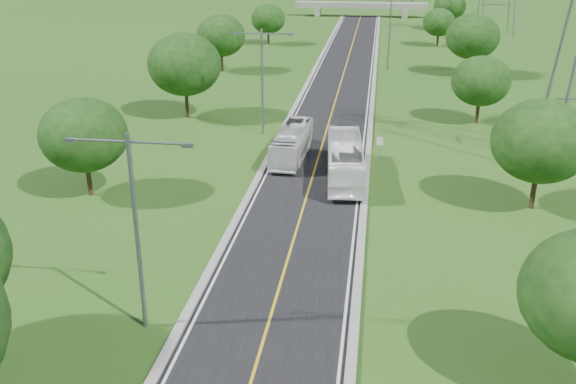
# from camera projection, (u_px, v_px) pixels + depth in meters

# --- Properties ---
(ground) EXTENTS (260.00, 260.00, 0.00)m
(ground) POSITION_uv_depth(u_px,v_px,m) (336.00, 99.00, 75.07)
(ground) COLOR #275417
(ground) RESTS_ON ground
(road) EXTENTS (8.00, 150.00, 0.06)m
(road) POSITION_uv_depth(u_px,v_px,m) (339.00, 88.00, 80.57)
(road) COLOR black
(road) RESTS_ON ground
(curb_left) EXTENTS (0.50, 150.00, 0.22)m
(curb_left) POSITION_uv_depth(u_px,v_px,m) (306.00, 86.00, 81.09)
(curb_left) COLOR gray
(curb_left) RESTS_ON ground
(curb_right) EXTENTS (0.50, 150.00, 0.22)m
(curb_right) POSITION_uv_depth(u_px,v_px,m) (373.00, 88.00, 79.98)
(curb_right) COLOR gray
(curb_right) RESTS_ON ground
(speed_limit_sign) EXTENTS (0.55, 0.09, 2.40)m
(speed_limit_sign) POSITION_uv_depth(u_px,v_px,m) (380.00, 146.00, 53.60)
(speed_limit_sign) COLOR slate
(speed_limit_sign) RESTS_ON ground
(overpass) EXTENTS (30.00, 3.00, 3.20)m
(overpass) POSITION_uv_depth(u_px,v_px,m) (361.00, 6.00, 147.56)
(overpass) COLOR gray
(overpass) RESTS_ON ground
(streetlight_near_left) EXTENTS (5.90, 0.25, 10.00)m
(streetlight_near_left) POSITION_uv_depth(u_px,v_px,m) (135.00, 217.00, 29.58)
(streetlight_near_left) COLOR slate
(streetlight_near_left) RESTS_ON ground
(streetlight_mid_left) EXTENTS (5.90, 0.25, 10.00)m
(streetlight_mid_left) POSITION_uv_depth(u_px,v_px,m) (262.00, 73.00, 59.86)
(streetlight_mid_left) COLOR slate
(streetlight_mid_left) RESTS_ON ground
(streetlight_far_right) EXTENTS (5.90, 0.25, 10.00)m
(streetlight_far_right) POSITION_uv_depth(u_px,v_px,m) (390.00, 27.00, 88.57)
(streetlight_far_right) COLOR slate
(streetlight_far_right) RESTS_ON ground
(tree_lb) EXTENTS (6.30, 6.30, 7.33)m
(tree_lb) POSITION_uv_depth(u_px,v_px,m) (84.00, 135.00, 46.05)
(tree_lb) COLOR black
(tree_lb) RESTS_ON ground
(tree_lc) EXTENTS (7.56, 7.56, 8.79)m
(tree_lc) POSITION_uv_depth(u_px,v_px,m) (184.00, 64.00, 65.75)
(tree_lc) COLOR black
(tree_lc) RESTS_ON ground
(tree_ld) EXTENTS (6.72, 6.72, 7.82)m
(tree_ld) POSITION_uv_depth(u_px,v_px,m) (221.00, 36.00, 88.27)
(tree_ld) COLOR black
(tree_ld) RESTS_ON ground
(tree_le) EXTENTS (5.88, 5.88, 6.84)m
(tree_le) POSITION_uv_depth(u_px,v_px,m) (268.00, 19.00, 110.19)
(tree_le) COLOR black
(tree_le) RESTS_ON ground
(tree_rb) EXTENTS (6.72, 6.72, 7.82)m
(tree_rb) POSITION_uv_depth(u_px,v_px,m) (541.00, 141.00, 43.61)
(tree_rb) COLOR black
(tree_rb) RESTS_ON ground
(tree_rc) EXTENTS (5.88, 5.88, 6.84)m
(tree_rc) POSITION_uv_depth(u_px,v_px,m) (481.00, 81.00, 64.15)
(tree_rc) COLOR black
(tree_rc) RESTS_ON ground
(tree_rd) EXTENTS (7.14, 7.14, 8.30)m
(tree_rd) POSITION_uv_depth(u_px,v_px,m) (473.00, 36.00, 85.56)
(tree_rd) COLOR black
(tree_rd) RESTS_ON ground
(tree_re) EXTENTS (5.46, 5.46, 6.35)m
(tree_re) POSITION_uv_depth(u_px,v_px,m) (439.00, 22.00, 108.37)
(tree_re) COLOR black
(tree_re) RESTS_ON ground
(tree_rf) EXTENTS (6.30, 6.30, 7.33)m
(tree_rf) POSITION_uv_depth(u_px,v_px,m) (450.00, 6.00, 126.03)
(tree_rf) COLOR black
(tree_rf) RESTS_ON ground
(bus_outbound) EXTENTS (3.55, 11.45, 3.14)m
(bus_outbound) POSITION_uv_depth(u_px,v_px,m) (345.00, 159.00, 50.27)
(bus_outbound) COLOR white
(bus_outbound) RESTS_ON road
(bus_inbound) EXTENTS (2.70, 9.72, 2.68)m
(bus_inbound) POSITION_uv_depth(u_px,v_px,m) (292.00, 143.00, 54.94)
(bus_inbound) COLOR silver
(bus_inbound) RESTS_ON road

